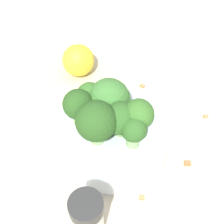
# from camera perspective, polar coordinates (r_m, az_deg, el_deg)

# --- Properties ---
(ground_plane) EXTENTS (3.00, 3.00, 0.00)m
(ground_plane) POSITION_cam_1_polar(r_m,az_deg,el_deg) (0.45, -0.00, -5.62)
(ground_plane) COLOR beige
(bowl) EXTENTS (0.16, 0.16, 0.04)m
(bowl) POSITION_cam_1_polar(r_m,az_deg,el_deg) (0.43, -0.00, -4.27)
(bowl) COLOR silver
(bowl) RESTS_ON ground_plane
(broccoli_floret_0) EXTENTS (0.03, 0.03, 0.05)m
(broccoli_floret_0) POSITION_cam_1_polar(r_m,az_deg,el_deg) (0.38, 4.01, -3.48)
(broccoli_floret_0) COLOR #8EB770
(broccoli_floret_0) RESTS_ON bowl
(broccoli_floret_1) EXTENTS (0.04, 0.04, 0.05)m
(broccoli_floret_1) POSITION_cam_1_polar(r_m,az_deg,el_deg) (0.42, -4.10, 2.89)
(broccoli_floret_1) COLOR #7A9E5B
(broccoli_floret_1) RESTS_ON bowl
(broccoli_floret_2) EXTENTS (0.06, 0.06, 0.06)m
(broccoli_floret_2) POSITION_cam_1_polar(r_m,az_deg,el_deg) (0.41, -0.58, 2.21)
(broccoli_floret_2) COLOR #7A9E5B
(broccoli_floret_2) RESTS_ON bowl
(broccoli_floret_3) EXTENTS (0.05, 0.05, 0.06)m
(broccoli_floret_3) POSITION_cam_1_polar(r_m,az_deg,el_deg) (0.38, -2.89, -1.82)
(broccoli_floret_3) COLOR #8EB770
(broccoli_floret_3) RESTS_ON bowl
(broccoli_floret_4) EXTENTS (0.04, 0.04, 0.05)m
(broccoli_floret_4) POSITION_cam_1_polar(r_m,az_deg,el_deg) (0.39, 1.58, -1.21)
(broccoli_floret_4) COLOR #84AD66
(broccoli_floret_4) RESTS_ON bowl
(broccoli_floret_5) EXTENTS (0.04, 0.04, 0.06)m
(broccoli_floret_5) POSITION_cam_1_polar(r_m,az_deg,el_deg) (0.40, -6.25, 0.94)
(broccoli_floret_5) COLOR #8EB770
(broccoli_floret_5) RESTS_ON bowl
(broccoli_floret_6) EXTENTS (0.04, 0.04, 0.06)m
(broccoli_floret_6) POSITION_cam_1_polar(r_m,az_deg,el_deg) (0.39, 4.93, -0.12)
(broccoli_floret_6) COLOR #84AD66
(broccoli_floret_6) RESTS_ON bowl
(pepper_shaker) EXTENTS (0.04, 0.04, 0.08)m
(pepper_shaker) POSITION_cam_1_polar(r_m,az_deg,el_deg) (0.36, -3.93, -18.77)
(pepper_shaker) COLOR silver
(pepper_shaker) RESTS_ON ground_plane
(lemon_wedge) EXTENTS (0.05, 0.05, 0.05)m
(lemon_wedge) POSITION_cam_1_polar(r_m,az_deg,el_deg) (0.53, -6.17, 9.36)
(lemon_wedge) COLOR yellow
(lemon_wedge) RESTS_ON ground_plane
(almond_crumb_0) EXTENTS (0.01, 0.01, 0.01)m
(almond_crumb_0) POSITION_cam_1_polar(r_m,az_deg,el_deg) (0.52, 5.56, 4.92)
(almond_crumb_0) COLOR #AD7F4C
(almond_crumb_0) RESTS_ON ground_plane
(almond_crumb_1) EXTENTS (0.01, 0.01, 0.01)m
(almond_crumb_1) POSITION_cam_1_polar(r_m,az_deg,el_deg) (0.44, 13.68, -8.96)
(almond_crumb_1) COLOR olive
(almond_crumb_1) RESTS_ON ground_plane
(almond_crumb_2) EXTENTS (0.01, 0.01, 0.01)m
(almond_crumb_2) POSITION_cam_1_polar(r_m,az_deg,el_deg) (0.49, 16.79, -0.67)
(almond_crumb_2) COLOR #AD7F4C
(almond_crumb_2) RESTS_ON ground_plane
(almond_crumb_3) EXTENTS (0.01, 0.01, 0.01)m
(almond_crumb_3) POSITION_cam_1_polar(r_m,az_deg,el_deg) (0.41, 5.47, -15.23)
(almond_crumb_3) COLOR #AD7F4C
(almond_crumb_3) RESTS_ON ground_plane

